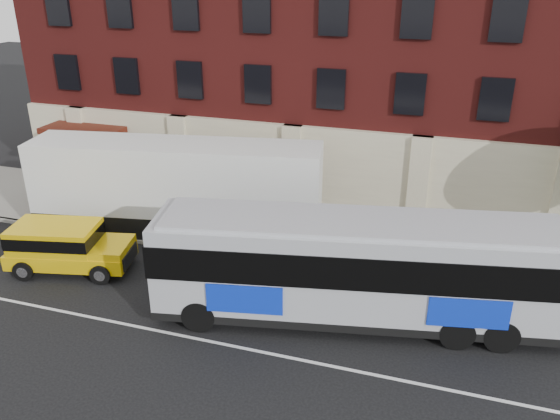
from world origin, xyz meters
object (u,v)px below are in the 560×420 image
(city_bus, at_px, (359,266))
(shipping_container, at_px, (177,190))
(sign_pole, at_px, (73,202))
(yellow_suv, at_px, (64,244))

(city_bus, relative_size, shipping_container, 1.08)
(sign_pole, relative_size, shipping_container, 0.20)
(yellow_suv, xyz_separation_m, shipping_container, (2.73, 4.35, 0.98))
(city_bus, height_order, shipping_container, shipping_container)
(shipping_container, bearing_deg, sign_pole, -164.01)
(sign_pole, relative_size, yellow_suv, 0.49)
(sign_pole, height_order, city_bus, city_bus)
(sign_pole, xyz_separation_m, shipping_container, (4.52, 1.30, 0.62))
(sign_pole, distance_m, city_bus, 13.64)
(sign_pole, distance_m, yellow_suv, 3.56)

